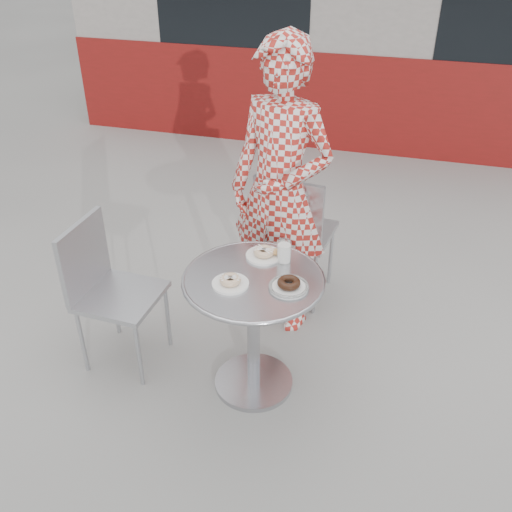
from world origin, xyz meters
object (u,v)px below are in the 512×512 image
(chair_far, at_px, (296,257))
(chair_left, at_px, (123,321))
(plate_near, at_px, (230,282))
(milk_cup, at_px, (284,252))
(bistro_table, at_px, (254,306))
(plate_checker, at_px, (289,285))
(plate_far, at_px, (265,253))
(seated_person, at_px, (280,192))

(chair_far, height_order, chair_left, chair_far)
(chair_left, xyz_separation_m, plate_near, (0.69, -0.10, 0.48))
(chair_far, bearing_deg, chair_left, 54.53)
(chair_far, height_order, milk_cup, chair_far)
(bistro_table, height_order, plate_checker, plate_checker)
(plate_checker, bearing_deg, chair_left, 176.78)
(chair_far, xyz_separation_m, plate_checker, (0.16, -0.96, 0.46))
(plate_far, height_order, plate_checker, same)
(chair_far, bearing_deg, plate_near, 89.69)
(chair_far, relative_size, plate_far, 4.87)
(chair_left, bearing_deg, plate_far, -73.82)
(chair_left, bearing_deg, chair_far, -39.28)
(seated_person, bearing_deg, bistro_table, -70.19)
(seated_person, xyz_separation_m, plate_far, (0.03, -0.45, -0.14))
(chair_left, xyz_separation_m, seated_person, (0.76, 0.64, 0.61))
(chair_left, relative_size, plate_checker, 4.47)
(chair_left, relative_size, plate_near, 4.82)
(bistro_table, xyz_separation_m, plate_checker, (0.19, -0.04, 0.19))
(chair_far, xyz_separation_m, seated_person, (-0.05, -0.26, 0.60))
(bistro_table, bearing_deg, seated_person, 92.18)
(bistro_table, xyz_separation_m, plate_near, (-0.09, -0.09, 0.20))
(plate_near, bearing_deg, bistro_table, 43.47)
(plate_far, bearing_deg, chair_left, -166.60)
(chair_far, distance_m, milk_cup, 0.89)
(seated_person, relative_size, milk_cup, 14.88)
(plate_checker, xyz_separation_m, milk_cup, (-0.08, 0.23, 0.04))
(chair_far, bearing_deg, bistro_table, 94.73)
(seated_person, height_order, plate_checker, seated_person)
(plate_near, bearing_deg, plate_far, 72.06)
(chair_far, distance_m, plate_checker, 1.07)
(plate_far, bearing_deg, chair_far, 87.80)
(chair_left, distance_m, plate_far, 0.94)
(chair_far, bearing_deg, plate_far, 94.39)
(seated_person, bearing_deg, plate_near, -77.50)
(bistro_table, height_order, milk_cup, milk_cup)
(plate_checker, relative_size, milk_cup, 1.65)
(plate_far, bearing_deg, plate_near, -107.94)
(plate_checker, bearing_deg, chair_far, 99.37)
(plate_far, xyz_separation_m, milk_cup, (0.11, -0.01, 0.04))
(bistro_table, bearing_deg, plate_checker, -11.38)
(plate_near, bearing_deg, plate_checker, 9.99)
(chair_left, distance_m, seated_person, 1.17)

